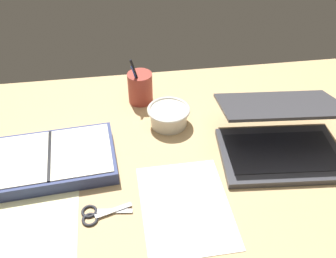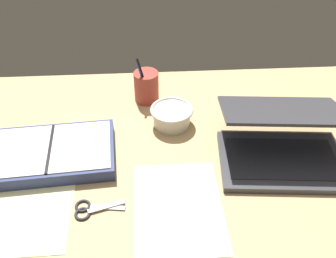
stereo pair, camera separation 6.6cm
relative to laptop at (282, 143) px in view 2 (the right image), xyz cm
name	(u,v)px [view 2 (the right image)]	position (x,y,z in cm)	size (l,w,h in cm)	color
desk_top	(181,170)	(-27.69, -2.70, -5.98)	(140.00, 100.00, 2.00)	tan
laptop	(282,143)	(0.00, 0.00, 0.00)	(35.72, 32.27, 16.03)	#38383D
bowl	(172,116)	(-28.91, 16.36, -1.69)	(13.09, 13.09, 5.96)	silver
pen_cup	(146,86)	(-36.31, 29.90, 0.26)	(8.04, 8.04, 16.57)	#9E382D
planner	(51,153)	(-62.96, 3.02, -2.93)	(35.67, 23.94, 4.28)	navy
scissors	(88,209)	(-51.28, -15.46, -4.64)	(12.33, 6.32, 0.80)	#B7B7BC
paper_sheet_front	(178,207)	(-29.56, -15.82, -4.90)	(21.33, 28.71, 0.16)	white
paper_sheet_beside_planner	(31,210)	(-65.16, -14.64, -4.90)	(19.68, 25.58, 0.16)	#F4EFB2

